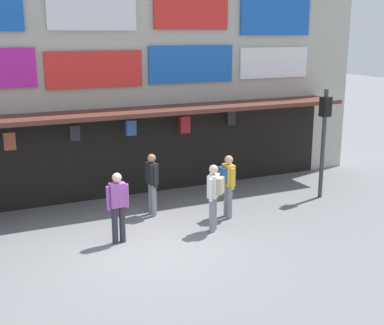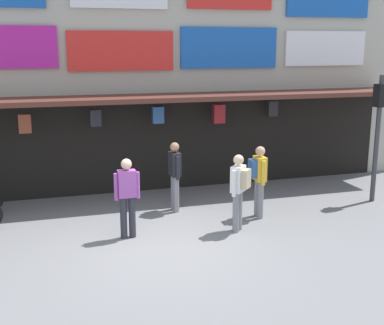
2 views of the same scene
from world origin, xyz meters
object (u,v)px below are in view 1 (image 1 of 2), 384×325
(pedestrian_in_blue, at_px, (214,193))
(pedestrian_in_green, at_px, (228,182))
(traffic_light_far, at_px, (324,126))
(pedestrian_in_black, at_px, (152,181))
(pedestrian_in_white, at_px, (118,204))

(pedestrian_in_blue, distance_m, pedestrian_in_green, 1.04)
(traffic_light_far, distance_m, pedestrian_in_black, 5.23)
(pedestrian_in_black, xyz_separation_m, pedestrian_in_white, (-1.37, -1.41, 0.00))
(pedestrian_in_blue, xyz_separation_m, pedestrian_in_white, (-2.33, 0.30, -0.04))
(traffic_light_far, xyz_separation_m, pedestrian_in_green, (-3.34, -0.34, -1.16))
(pedestrian_in_blue, xyz_separation_m, pedestrian_in_green, (0.76, 0.71, 0.00))
(traffic_light_far, height_order, pedestrian_in_blue, traffic_light_far)
(pedestrian_in_green, bearing_deg, pedestrian_in_blue, -136.93)
(traffic_light_far, relative_size, pedestrian_in_green, 1.90)
(pedestrian_in_black, xyz_separation_m, pedestrian_in_green, (1.72, -1.00, 0.04))
(pedestrian_in_black, bearing_deg, pedestrian_in_green, -30.23)
(pedestrian_in_black, relative_size, pedestrian_in_white, 1.00)
(pedestrian_in_white, bearing_deg, pedestrian_in_black, 45.82)
(traffic_light_far, relative_size, pedestrian_in_black, 1.90)
(pedestrian_in_green, bearing_deg, pedestrian_in_white, -172.44)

